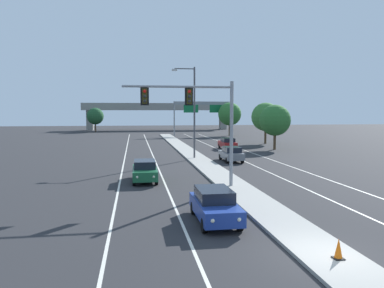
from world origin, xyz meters
name	(u,v)px	position (x,y,z in m)	size (l,w,h in m)	color
ground_plane	(327,257)	(0.00, 0.00, 0.00)	(260.00, 260.00, 0.00)	#28282B
median_island	(218,174)	(0.00, 18.00, 0.07)	(2.40, 110.00, 0.15)	#9E9B93
lane_stripe_oncoming_center	(157,164)	(-4.70, 25.00, 0.00)	(0.14, 100.00, 0.01)	silver
lane_stripe_receding_center	(247,162)	(4.70, 25.00, 0.00)	(0.14, 100.00, 0.01)	silver
edge_stripe_left	(123,165)	(-8.00, 25.00, 0.00)	(0.14, 100.00, 0.01)	silver
edge_stripe_right	(277,162)	(8.00, 25.00, 0.00)	(0.14, 100.00, 0.01)	silver
overhead_signal_mast	(198,111)	(-2.61, 12.76, 5.32)	(7.52, 0.44, 7.20)	gray
street_lamp_median	(192,107)	(-0.49, 28.74, 5.79)	(2.58, 0.28, 10.00)	#4C4C51
car_oncoming_blue	(215,205)	(-3.11, 4.97, 0.82)	(1.83, 4.48, 1.58)	navy
car_oncoming_green	(145,171)	(-6.13, 16.06, 0.82)	(1.84, 4.48, 1.58)	#195633
car_receding_grey	(231,154)	(3.26, 26.06, 0.82)	(1.83, 4.47, 1.58)	slate
car_receding_red	(227,143)	(6.10, 38.96, 0.82)	(1.84, 4.48, 1.58)	maroon
traffic_cone_median_nose	(338,249)	(0.13, -0.54, 0.51)	(0.36, 0.36, 0.74)	black
highway_sign_gantry	(204,107)	(8.20, 68.48, 6.16)	(13.28, 0.42, 7.50)	gray
overpass_bridge	(158,110)	(0.00, 96.43, 5.78)	(42.40, 6.40, 7.65)	gray
tree_far_right_a	(230,114)	(13.60, 66.87, 4.72)	(5.00, 5.00, 7.23)	#4C3823
tree_far_right_c	(275,120)	(12.39, 37.19, 4.07)	(4.31, 4.31, 6.24)	#4C3823
tree_far_right_b	(266,117)	(14.44, 46.62, 4.41)	(4.67, 4.67, 6.75)	#4C3823
tree_far_left_a	(95,116)	(-16.78, 86.94, 4.08)	(4.32, 4.32, 6.25)	#4C3823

